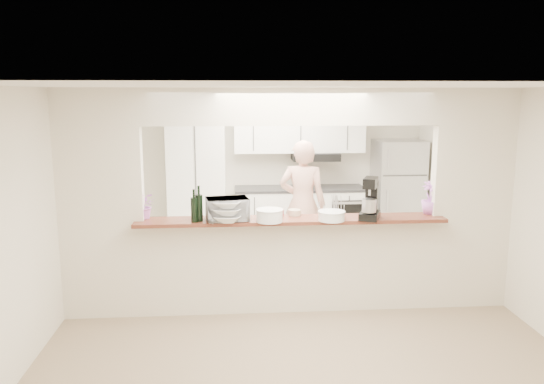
{
  "coord_description": "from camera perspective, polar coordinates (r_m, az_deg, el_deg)",
  "views": [
    {
      "loc": [
        -0.64,
        -5.69,
        2.44
      ],
      "look_at": [
        -0.19,
        0.3,
        1.32
      ],
      "focal_mm": 35.0,
      "sensor_mm": 36.0,
      "label": 1
    }
  ],
  "objects": [
    {
      "name": "serving_bowls",
      "position": [
        5.65,
        -4.84,
        -2.1
      ],
      "size": [
        0.36,
        0.36,
        0.23
      ],
      "primitive_type": "imported",
      "rotation": [
        0.0,
        0.0,
        -0.17
      ],
      "color": "white",
      "rests_on": "bar_counter"
    },
    {
      "name": "tile_overlay",
      "position": [
        7.66,
        0.68,
        -7.97
      ],
      "size": [
        5.0,
        2.9,
        0.01
      ],
      "primitive_type": "cube",
      "color": "beige",
      "rests_on": "floor"
    },
    {
      "name": "wine_bottle_a",
      "position": [
        5.68,
        -8.37,
        -1.85
      ],
      "size": [
        0.07,
        0.07,
        0.36
      ],
      "color": "black",
      "rests_on": "bar_counter"
    },
    {
      "name": "refrigerator",
      "position": [
        8.9,
        13.31,
        -0.01
      ],
      "size": [
        0.75,
        0.7,
        1.7
      ],
      "primitive_type": "cube",
      "color": "#B4B4BA",
      "rests_on": "floor"
    },
    {
      "name": "partition",
      "position": [
        5.8,
        2.06,
        1.07
      ],
      "size": [
        5.0,
        0.15,
        2.5
      ],
      "color": "silver",
      "rests_on": "floor"
    },
    {
      "name": "plate_stack_a",
      "position": [
        5.66,
        -0.27,
        -2.53
      ],
      "size": [
        0.29,
        0.29,
        0.13
      ],
      "color": "white",
      "rests_on": "bar_counter"
    },
    {
      "name": "plate_stack_b",
      "position": [
        5.75,
        6.42,
        -2.55
      ],
      "size": [
        0.29,
        0.29,
        0.1
      ],
      "color": "white",
      "rests_on": "bar_counter"
    },
    {
      "name": "stand_mixer",
      "position": [
        5.86,
        10.54,
        -0.87
      ],
      "size": [
        0.3,
        0.36,
        0.46
      ],
      "color": "black",
      "rests_on": "bar_counter"
    },
    {
      "name": "flower_right",
      "position": [
        6.27,
        16.68,
        -0.59
      ],
      "size": [
        0.21,
        0.21,
        0.37
      ],
      "primitive_type": "imported",
      "rotation": [
        0.0,
        0.0,
        0.01
      ],
      "color": "#B762B5",
      "rests_on": "bar_counter"
    },
    {
      "name": "tan_bowl",
      "position": [
        5.96,
        2.43,
        -2.22
      ],
      "size": [
        0.14,
        0.14,
        0.07
      ],
      "primitive_type": "cylinder",
      "color": "#C5AC8B",
      "rests_on": "bar_counter"
    },
    {
      "name": "wine_bottle_b",
      "position": [
        5.71,
        -7.85,
        -1.65
      ],
      "size": [
        0.08,
        0.08,
        0.39
      ],
      "color": "black",
      "rests_on": "bar_counter"
    },
    {
      "name": "red_bowl",
      "position": [
        5.94,
        0.51,
        -2.21
      ],
      "size": [
        0.16,
        0.16,
        0.07
      ],
      "primitive_type": "cylinder",
      "color": "maroon",
      "rests_on": "bar_counter"
    },
    {
      "name": "person",
      "position": [
        7.45,
        3.3,
        -1.37
      ],
      "size": [
        0.74,
        0.57,
        1.8
      ],
      "primitive_type": "imported",
      "rotation": [
        0.0,
        0.0,
        2.91
      ],
      "color": "#DFA491",
      "rests_on": "floor"
    },
    {
      "name": "flower_left",
      "position": [
        5.94,
        -13.55,
        -1.42
      ],
      "size": [
        0.28,
        0.25,
        0.29
      ],
      "primitive_type": "imported",
      "rotation": [
        0.0,
        0.0,
        -0.09
      ],
      "color": "#E479DA",
      "rests_on": "bar_counter"
    },
    {
      "name": "utensil_caddy",
      "position": [
        5.89,
        6.43,
        -1.7
      ],
      "size": [
        0.3,
        0.23,
        0.25
      ],
      "color": "silver",
      "rests_on": "bar_counter"
    },
    {
      "name": "bar_counter",
      "position": [
        6.01,
        2.01,
        -7.49
      ],
      "size": [
        3.4,
        0.38,
        1.09
      ],
      "color": "silver",
      "rests_on": "floor"
    },
    {
      "name": "floor",
      "position": [
        6.22,
        1.97,
        -12.53
      ],
      "size": [
        6.0,
        6.0,
        0.0
      ],
      "primitive_type": "plane",
      "color": "tan",
      "rests_on": "ground"
    },
    {
      "name": "kitchen_cabinets",
      "position": [
        8.55,
        -1.24,
        0.69
      ],
      "size": [
        3.15,
        0.62,
        2.25
      ],
      "color": "white",
      "rests_on": "floor"
    },
    {
      "name": "toaster_oven",
      "position": [
        5.72,
        -4.84,
        -1.86
      ],
      "size": [
        0.49,
        0.37,
        0.25
      ],
      "primitive_type": "imported",
      "rotation": [
        0.0,
        0.0,
        0.16
      ],
      "color": "#AEAEB3",
      "rests_on": "bar_counter"
    }
  ]
}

